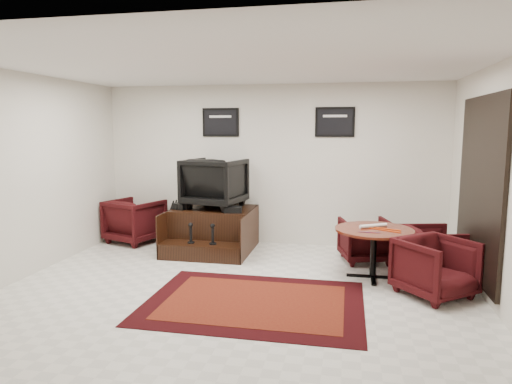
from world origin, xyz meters
The scene contains 16 objects.
ground centered at (0.00, 0.00, 0.00)m, with size 6.00×6.00×0.00m, color beige.
room_shell centered at (0.41, 0.12, 1.79)m, with size 6.02×5.02×2.81m.
area_rug centered at (0.29, -0.35, 0.01)m, with size 2.55×1.91×0.01m.
shine_podium centered at (-0.88, 1.86, 0.32)m, with size 1.36×1.40×0.70m.
shine_chair centered at (-0.88, 2.00, 1.17)m, with size 0.91×0.85×0.94m, color black.
shoes_pair centered at (-1.39, 1.77, 0.75)m, with size 0.30×0.34×0.10m.
polish_kit centered at (-0.46, 1.62, 0.75)m, with size 0.28×0.19×0.10m, color black.
umbrella_black centered at (-1.65, 1.71, 0.44)m, with size 0.33×0.12×0.88m, color black, non-canonical shape.
umbrella_hooked centered at (-1.66, 1.88, 0.43)m, with size 0.32×0.12×0.86m, color black, non-canonical shape.
armchair_side centered at (-2.41, 2.08, 0.43)m, with size 0.84×0.79×0.86m, color black.
meeting_table centered at (1.71, 0.87, 0.60)m, with size 1.06×1.06×0.69m.
table_chair_back centered at (1.63, 1.66, 0.37)m, with size 0.71×0.67×0.73m, color black.
table_chair_window centered at (2.53, 1.19, 0.37)m, with size 0.73×0.68×0.75m, color black.
table_chair_corner centered at (2.42, 0.30, 0.40)m, with size 0.77×0.72×0.80m, color black.
paper_roll centered at (1.70, 0.94, 0.72)m, with size 0.05×0.05×0.42m, color white.
table_clutter centered at (1.81, 0.80, 0.70)m, with size 0.56×0.36×0.01m.
Camera 1 is at (1.34, -5.41, 2.05)m, focal length 32.00 mm.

